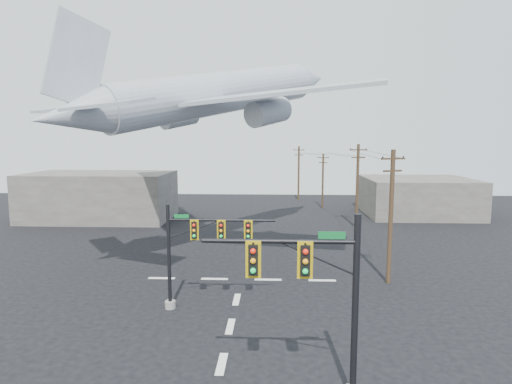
{
  "coord_description": "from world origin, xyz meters",
  "views": [
    {
      "loc": [
        2.4,
        -18.67,
        10.49
      ],
      "look_at": [
        1.39,
        5.0,
        7.47
      ],
      "focal_mm": 30.0,
      "sensor_mm": 36.0,
      "label": 1
    }
  ],
  "objects_px": {
    "signal_mast_far": "(195,251)",
    "airliner": "(220,94)",
    "utility_pole_b": "(357,184)",
    "signal_mast_near": "(323,305)",
    "utility_pole_a": "(391,214)",
    "utility_pole_d": "(299,172)",
    "utility_pole_c": "(323,180)"
  },
  "relations": [
    {
      "from": "signal_mast_far",
      "to": "airliner",
      "type": "relative_size",
      "value": 0.24
    },
    {
      "from": "utility_pole_b",
      "to": "signal_mast_near",
      "type": "bearing_deg",
      "value": -94.12
    },
    {
      "from": "airliner",
      "to": "signal_mast_near",
      "type": "bearing_deg",
      "value": -124.43
    },
    {
      "from": "signal_mast_near",
      "to": "airliner",
      "type": "bearing_deg",
      "value": 106.64
    },
    {
      "from": "signal_mast_far",
      "to": "utility_pole_a",
      "type": "height_order",
      "value": "utility_pole_a"
    },
    {
      "from": "signal_mast_far",
      "to": "utility_pole_b",
      "type": "relative_size",
      "value": 0.7
    },
    {
      "from": "signal_mast_far",
      "to": "utility_pole_d",
      "type": "height_order",
      "value": "utility_pole_d"
    },
    {
      "from": "airliner",
      "to": "utility_pole_c",
      "type": "bearing_deg",
      "value": 13.13
    },
    {
      "from": "utility_pole_a",
      "to": "utility_pole_b",
      "type": "distance_m",
      "value": 19.36
    },
    {
      "from": "utility_pole_a",
      "to": "airliner",
      "type": "relative_size",
      "value": 0.33
    },
    {
      "from": "signal_mast_far",
      "to": "airliner",
      "type": "bearing_deg",
      "value": 90.24
    },
    {
      "from": "signal_mast_far",
      "to": "utility_pole_d",
      "type": "bearing_deg",
      "value": 79.27
    },
    {
      "from": "signal_mast_near",
      "to": "utility_pole_c",
      "type": "xyz_separation_m",
      "value": [
        5.3,
        47.34,
        0.21
      ]
    },
    {
      "from": "signal_mast_far",
      "to": "utility_pole_c",
      "type": "height_order",
      "value": "utility_pole_c"
    },
    {
      "from": "signal_mast_near",
      "to": "utility_pole_b",
      "type": "distance_m",
      "value": 34.55
    },
    {
      "from": "utility_pole_c",
      "to": "airliner",
      "type": "relative_size",
      "value": 0.28
    },
    {
      "from": "utility_pole_c",
      "to": "utility_pole_d",
      "type": "bearing_deg",
      "value": 125.43
    },
    {
      "from": "signal_mast_near",
      "to": "airliner",
      "type": "distance_m",
      "value": 25.61
    },
    {
      "from": "utility_pole_b",
      "to": "utility_pole_c",
      "type": "bearing_deg",
      "value": 108.89
    },
    {
      "from": "airliner",
      "to": "signal_mast_far",
      "type": "bearing_deg",
      "value": -140.82
    },
    {
      "from": "utility_pole_b",
      "to": "utility_pole_d",
      "type": "xyz_separation_m",
      "value": [
        -5.53,
        22.13,
        -0.36
      ]
    },
    {
      "from": "signal_mast_far",
      "to": "utility_pole_a",
      "type": "relative_size",
      "value": 0.7
    },
    {
      "from": "signal_mast_far",
      "to": "utility_pole_d",
      "type": "relative_size",
      "value": 0.75
    },
    {
      "from": "utility_pole_a",
      "to": "utility_pole_d",
      "type": "bearing_deg",
      "value": 74.15
    },
    {
      "from": "signal_mast_near",
      "to": "utility_pole_c",
      "type": "height_order",
      "value": "utility_pole_c"
    },
    {
      "from": "signal_mast_far",
      "to": "utility_pole_a",
      "type": "distance_m",
      "value": 14.18
    },
    {
      "from": "signal_mast_near",
      "to": "utility_pole_d",
      "type": "distance_m",
      "value": 55.83
    },
    {
      "from": "utility_pole_d",
      "to": "airliner",
      "type": "distance_m",
      "value": 35.79
    },
    {
      "from": "signal_mast_near",
      "to": "utility_pole_b",
      "type": "bearing_deg",
      "value": 77.06
    },
    {
      "from": "utility_pole_a",
      "to": "utility_pole_c",
      "type": "relative_size",
      "value": 1.19
    },
    {
      "from": "signal_mast_near",
      "to": "utility_pole_d",
      "type": "height_order",
      "value": "utility_pole_d"
    },
    {
      "from": "signal_mast_far",
      "to": "utility_pole_b",
      "type": "distance_m",
      "value": 28.58
    }
  ]
}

